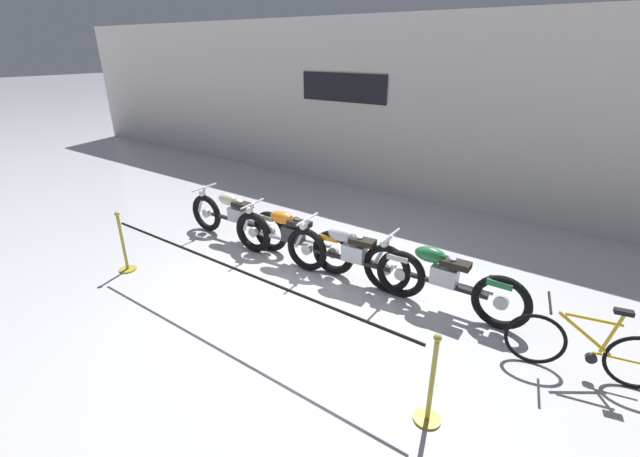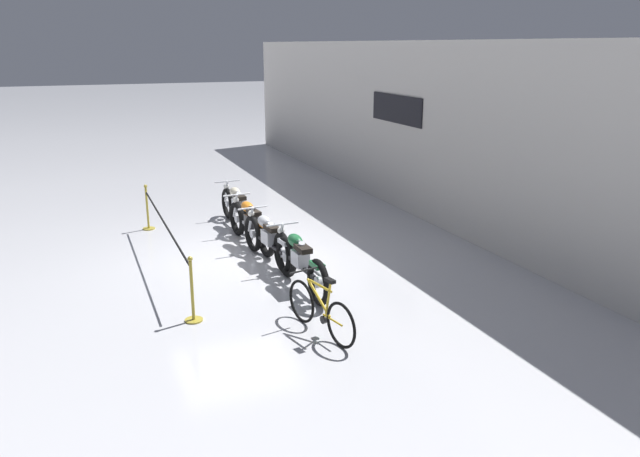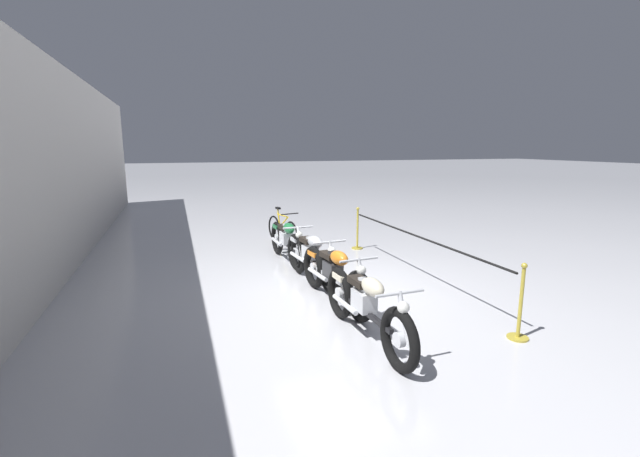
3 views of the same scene
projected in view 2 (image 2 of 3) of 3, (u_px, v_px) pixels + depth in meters
name	position (u px, v px, depth m)	size (l,w,h in m)	color
ground_plane	(233.00, 257.00, 12.52)	(120.00, 120.00, 0.00)	silver
back_wall	(456.00, 139.00, 13.76)	(28.00, 0.29, 4.20)	silver
motorcycle_cream_0	(238.00, 207.00, 14.46)	(2.44, 0.62, 0.96)	black
motorcycle_orange_1	(251.00, 224.00, 13.14)	(2.43, 0.63, 0.96)	black
motorcycle_silver_2	(268.00, 240.00, 12.06)	(2.41, 0.63, 0.96)	black
motorcycle_green_3	(299.00, 261.00, 10.84)	(2.44, 0.62, 0.97)	black
bicycle	(321.00, 311.00, 9.10)	(1.66, 0.54, 0.94)	black
stanchion_far_left	(156.00, 218.00, 12.85)	(5.42, 0.28, 1.05)	gold
stanchion_mid_left	(193.00, 299.00, 9.54)	(0.28, 0.28, 1.05)	gold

